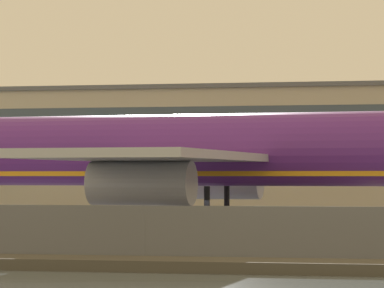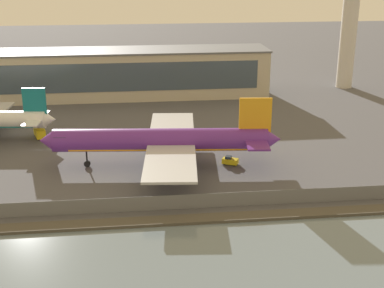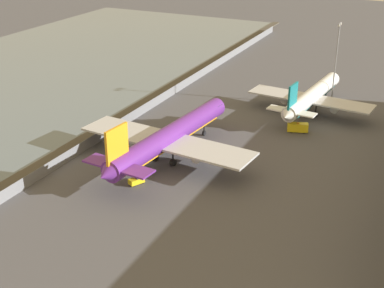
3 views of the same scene
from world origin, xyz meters
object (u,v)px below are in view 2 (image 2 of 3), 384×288
Objects in this scene: cargo_jet_purple at (164,141)px; baggage_tug at (230,161)px; ops_van at (40,132)px; control_tower at (350,16)px.

cargo_jet_purple reaches higher than baggage_tug.
ops_van is at bearing 142.25° from cargo_jet_purple.
cargo_jet_purple is 1.21× the size of control_tower.
ops_van reaches higher than baggage_tug.
control_tower is (63.21, 63.73, 17.40)m from cargo_jet_purple.
control_tower is at bearing 24.61° from ops_van.
control_tower reaches higher than baggage_tug.
baggage_tug is at bearing -127.69° from control_tower.
ops_van is 0.14× the size of control_tower.
cargo_jet_purple reaches higher than ops_van.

